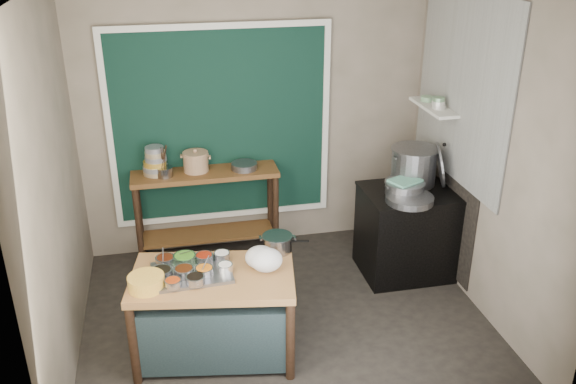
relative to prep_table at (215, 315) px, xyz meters
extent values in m
cube|color=black|center=(0.64, 0.32, -0.39)|extent=(3.50, 3.00, 0.02)
cube|color=gray|center=(0.64, 1.83, 1.02)|extent=(3.50, 0.02, 2.80)
cube|color=gray|center=(-1.12, 0.32, 1.02)|extent=(0.02, 3.00, 2.80)
cube|color=gray|center=(2.40, 0.32, 1.02)|extent=(0.02, 3.00, 2.80)
cube|color=black|center=(0.29, 1.79, 0.98)|extent=(2.10, 0.02, 1.90)
cube|color=#B2B2AA|center=(2.38, 0.87, 1.48)|extent=(0.02, 1.70, 1.70)
cube|color=black|center=(2.38, 0.97, 0.32)|extent=(0.01, 1.30, 1.30)
cube|color=beige|center=(2.27, 1.17, 1.23)|extent=(0.22, 0.70, 0.03)
cube|color=brown|center=(0.00, 0.00, 0.00)|extent=(1.35, 0.92, 0.75)
cube|color=brown|center=(0.09, 1.60, 0.10)|extent=(1.45, 0.40, 0.95)
cube|color=black|center=(1.99, 0.87, 0.05)|extent=(0.90, 0.68, 0.85)
cube|color=black|center=(1.99, 0.87, 0.49)|extent=(0.92, 0.69, 0.03)
cube|color=gray|center=(-0.16, 0.03, 0.39)|extent=(0.62, 0.46, 0.03)
cylinder|color=gray|center=(-0.20, 0.17, 0.44)|extent=(0.18, 0.18, 0.07)
cylinder|color=gray|center=(-0.05, 0.16, 0.43)|extent=(0.14, 0.14, 0.06)
cylinder|color=gray|center=(-0.21, -0.01, 0.43)|extent=(0.15, 0.15, 0.06)
cylinder|color=gray|center=(0.10, 0.17, 0.43)|extent=(0.13, 0.13, 0.06)
cylinder|color=gray|center=(-0.14, -0.14, 0.43)|extent=(0.14, 0.14, 0.06)
cylinder|color=gray|center=(-0.06, -0.03, 0.43)|extent=(0.14, 0.14, 0.06)
cylinder|color=gray|center=(-0.35, 0.18, 0.43)|extent=(0.15, 0.15, 0.06)
cylinder|color=gray|center=(-0.38, 0.01, 0.43)|extent=(0.16, 0.16, 0.06)
cylinder|color=silver|center=(0.10, 0.00, 0.43)|extent=(0.12, 0.12, 0.05)
cylinder|color=gray|center=(-0.30, -0.14, 0.43)|extent=(0.13, 0.13, 0.05)
cylinder|color=gold|center=(-0.49, -0.09, 0.43)|extent=(0.28, 0.28, 0.10)
ellipsoid|color=white|center=(0.42, -0.03, 0.47)|extent=(0.31, 0.29, 0.19)
ellipsoid|color=white|center=(0.38, 0.03, 0.46)|extent=(0.27, 0.25, 0.18)
cylinder|color=tan|center=(-0.38, 1.64, 0.60)|extent=(0.25, 0.25, 0.05)
cylinder|color=gray|center=(-0.38, 1.64, 0.65)|extent=(0.24, 0.24, 0.05)
cylinder|color=gold|center=(-0.38, 1.64, 0.69)|extent=(0.22, 0.22, 0.05)
cylinder|color=gray|center=(-0.38, 1.64, 0.74)|extent=(0.21, 0.21, 0.05)
cylinder|color=tan|center=(-0.38, 1.64, 0.79)|extent=(0.20, 0.20, 0.05)
cylinder|color=gray|center=(-0.38, 1.64, 0.84)|extent=(0.18, 0.18, 0.05)
cylinder|color=gray|center=(-0.30, 1.56, 0.62)|extent=(0.20, 0.20, 0.10)
cylinder|color=gray|center=(0.49, 1.59, 0.61)|extent=(0.34, 0.34, 0.06)
cylinder|color=gray|center=(2.29, 0.94, 0.72)|extent=(0.24, 0.45, 0.43)
cube|color=#5CA58B|center=(1.89, 0.83, 0.64)|extent=(0.33, 0.30, 0.02)
cylinder|color=gray|center=(1.87, 0.65, 0.53)|extent=(0.57, 0.57, 0.06)
cylinder|color=silver|center=(2.27, 1.08, 1.26)|extent=(0.13, 0.13, 0.04)
cylinder|color=silver|center=(2.27, 1.08, 1.29)|extent=(0.12, 0.12, 0.04)
cylinder|color=gray|center=(2.27, 1.08, 1.33)|extent=(0.11, 0.11, 0.04)
cylinder|color=gray|center=(2.27, 1.34, 1.26)|extent=(0.13, 0.13, 0.05)
camera|label=1|loc=(-0.27, -4.03, 2.88)|focal=38.00mm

